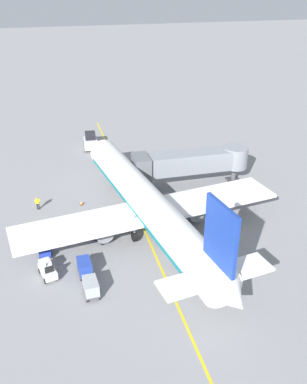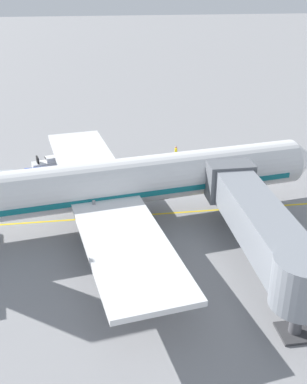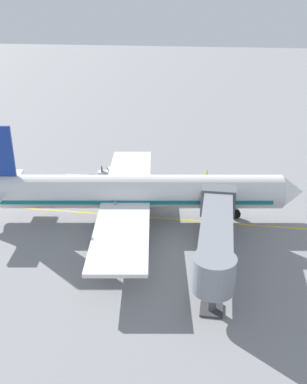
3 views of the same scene
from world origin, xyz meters
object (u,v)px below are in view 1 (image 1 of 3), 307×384
(baggage_tug_spare, at_px, (47,270))
(baggage_cart_front, at_px, (85,266))
(parked_airliner, at_px, (148,204))
(baggage_tug_lead, at_px, (100,234))
(safety_cone_nose_left, at_px, (81,203))
(pushback_tractor, at_px, (91,142))
(jet_bridge, at_px, (192,162))
(baggage_tug_trailing, at_px, (46,247))
(baggage_cart_second_in_train, at_px, (91,286))
(ground_crew_wing_walker, at_px, (38,203))

(baggage_tug_spare, relative_size, baggage_cart_front, 0.93)
(parked_airliner, height_order, baggage_tug_lead, parked_airliner)
(baggage_cart_front, distance_m, safety_cone_nose_left, 13.98)
(baggage_tug_lead, relative_size, safety_cone_nose_left, 4.66)
(pushback_tractor, bearing_deg, jet_bridge, -56.26)
(baggage_tug_trailing, bearing_deg, safety_cone_nose_left, 63.63)
(pushback_tractor, xyz_separation_m, baggage_cart_second_in_train, (-4.41, -36.08, -0.15))
(pushback_tractor, xyz_separation_m, baggage_cart_front, (-4.63, -33.00, -0.15))
(parked_airliner, bearing_deg, ground_crew_wing_walker, 147.70)
(baggage_tug_trailing, height_order, baggage_cart_front, baggage_tug_trailing)
(baggage_tug_lead, xyz_separation_m, baggage_tug_spare, (-5.72, -5.09, 0.00))
(parked_airliner, distance_m, baggage_tug_trailing, 11.80)
(baggage_tug_spare, bearing_deg, safety_cone_nose_left, 71.05)
(baggage_tug_spare, bearing_deg, baggage_cart_front, -10.38)
(parked_airliner, bearing_deg, baggage_tug_lead, -171.63)
(parked_airliner, distance_m, baggage_cart_second_in_train, 12.48)
(baggage_tug_trailing, xyz_separation_m, baggage_tug_spare, (0.04, -4.00, 0.00))
(baggage_cart_second_in_train, bearing_deg, ground_crew_wing_walker, 104.35)
(baggage_tug_spare, relative_size, safety_cone_nose_left, 4.63)
(baggage_tug_spare, xyz_separation_m, ground_crew_wing_walker, (-0.69, 13.51, 0.24))
(pushback_tractor, height_order, baggage_cart_second_in_train, pushback_tractor)
(baggage_tug_lead, xyz_separation_m, baggage_cart_front, (-2.23, -5.73, 0.24))
(baggage_cart_second_in_train, relative_size, ground_crew_wing_walker, 1.74)
(jet_bridge, relative_size, ground_crew_wing_walker, 9.38)
(pushback_tractor, xyz_separation_m, ground_crew_wing_walker, (-8.82, -18.85, -0.15))
(pushback_tractor, height_order, baggage_cart_front, pushback_tractor)
(baggage_tug_trailing, distance_m, baggage_cart_second_in_train, 8.58)
(parked_airliner, height_order, pushback_tractor, parked_airliner)
(baggage_cart_second_in_train, relative_size, safety_cone_nose_left, 4.97)
(baggage_tug_trailing, bearing_deg, ground_crew_wing_walker, 93.90)
(parked_airliner, bearing_deg, safety_cone_nose_left, 132.58)
(ground_crew_wing_walker, relative_size, safety_cone_nose_left, 2.86)
(baggage_tug_trailing, bearing_deg, jet_bridge, 29.70)
(jet_bridge, distance_m, baggage_cart_front, 22.72)
(pushback_tractor, distance_m, safety_cone_nose_left, 19.43)
(baggage_tug_spare, bearing_deg, baggage_tug_trailing, 90.62)
(baggage_cart_second_in_train, bearing_deg, safety_cone_nose_left, 87.15)
(baggage_tug_lead, height_order, baggage_tug_spare, same)
(jet_bridge, bearing_deg, baggage_tug_lead, -143.92)
(jet_bridge, bearing_deg, baggage_cart_front, -135.48)
(parked_airliner, distance_m, baggage_tug_spare, 13.02)
(pushback_tractor, xyz_separation_m, safety_cone_nose_left, (-3.56, -19.08, -0.81))
(baggage_tug_spare, xyz_separation_m, safety_cone_nose_left, (4.56, 13.28, -0.42))
(jet_bridge, xyz_separation_m, baggage_tug_lead, (-13.87, -10.11, -2.74))
(pushback_tractor, height_order, baggage_tug_trailing, pushback_tractor)
(baggage_tug_lead, xyz_separation_m, safety_cone_nose_left, (-1.16, 8.19, -0.42))
(baggage_tug_trailing, xyz_separation_m, baggage_cart_second_in_train, (3.76, -7.71, 0.24))
(baggage_cart_second_in_train, bearing_deg, baggage_cart_front, 94.11)
(parked_airliner, bearing_deg, baggage_tug_trailing, -170.43)
(pushback_tractor, distance_m, baggage_cart_front, 33.33)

